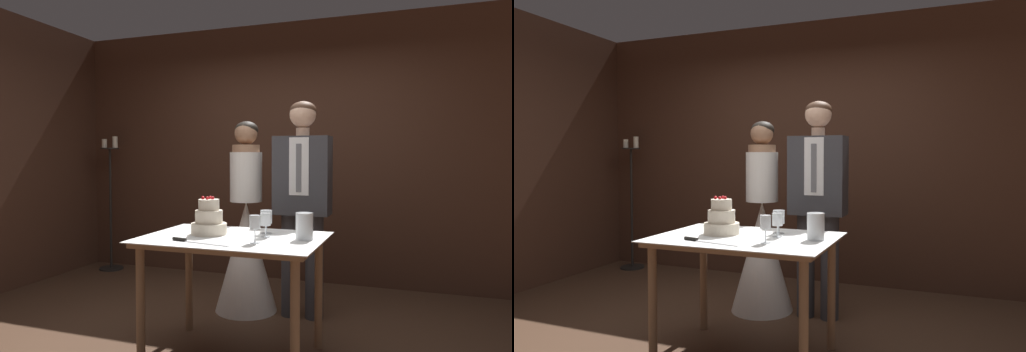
# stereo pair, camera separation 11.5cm
# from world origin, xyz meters

# --- Properties ---
(ground_plane) EXTENTS (40.00, 40.00, 0.00)m
(ground_plane) POSITION_xyz_m (0.00, 0.00, 0.00)
(ground_plane) COLOR #4C3323
(wall_back) EXTENTS (5.37, 0.12, 2.79)m
(wall_back) POSITION_xyz_m (0.00, 1.96, 1.40)
(wall_back) COLOR #472B1E
(wall_back) RESTS_ON ground_plane
(cake_table) EXTENTS (1.20, 0.84, 0.81)m
(cake_table) POSITION_xyz_m (0.12, -0.09, 0.71)
(cake_table) COLOR #8E6B4C
(cake_table) RESTS_ON ground_plane
(tiered_cake) EXTENTS (0.25, 0.25, 0.26)m
(tiered_cake) POSITION_xyz_m (-0.07, -0.05, 0.91)
(tiered_cake) COLOR beige
(tiered_cake) RESTS_ON cake_table
(cake_knife) EXTENTS (0.42, 0.10, 0.02)m
(cake_knife) POSITION_xyz_m (-0.07, -0.36, 0.82)
(cake_knife) COLOR silver
(cake_knife) RESTS_ON cake_table
(wine_glass_near) EXTENTS (0.07, 0.07, 0.16)m
(wine_glass_near) POSITION_xyz_m (0.33, -0.02, 0.92)
(wine_glass_near) COLOR silver
(wine_glass_near) RESTS_ON cake_table
(wine_glass_middle) EXTENTS (0.08, 0.08, 0.16)m
(wine_glass_middle) POSITION_xyz_m (0.29, 0.10, 0.92)
(wine_glass_middle) COLOR silver
(wine_glass_middle) RESTS_ON cake_table
(wine_glass_far) EXTENTS (0.07, 0.07, 0.17)m
(wine_glass_far) POSITION_xyz_m (0.33, -0.25, 0.94)
(wine_glass_far) COLOR silver
(wine_glass_far) RESTS_ON cake_table
(hurricane_candle) EXTENTS (0.11, 0.11, 0.17)m
(hurricane_candle) POSITION_xyz_m (0.59, -0.03, 0.89)
(hurricane_candle) COLOR silver
(hurricane_candle) RESTS_ON cake_table
(bride) EXTENTS (0.54, 0.54, 1.65)m
(bride) POSITION_xyz_m (-0.13, 0.81, 0.60)
(bride) COLOR white
(bride) RESTS_ON ground_plane
(groom) EXTENTS (0.46, 0.25, 1.80)m
(groom) POSITION_xyz_m (0.37, 0.81, 1.03)
(groom) COLOR #38383D
(groom) RESTS_ON ground_plane
(candle_stand) EXTENTS (0.28, 0.28, 1.58)m
(candle_stand) POSITION_xyz_m (-2.16, 1.64, 0.72)
(candle_stand) COLOR black
(candle_stand) RESTS_ON ground_plane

